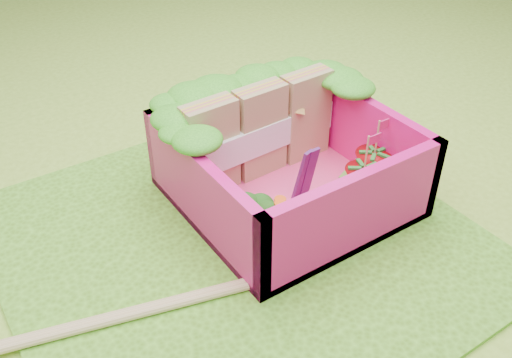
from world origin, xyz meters
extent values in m
plane|color=#82AF31|center=(0.00, 0.00, 0.00)|extent=(14.00, 14.00, 0.00)
cube|color=#518E20|center=(0.00, 0.00, 0.01)|extent=(2.60, 2.60, 0.03)
cube|color=#FF4185|center=(0.48, 0.16, 0.06)|extent=(1.30, 1.30, 0.05)
cube|color=#EE1480|center=(0.48, 0.77, 0.31)|extent=(1.30, 0.07, 0.55)
cube|color=#EE1480|center=(0.48, -0.46, 0.31)|extent=(1.30, 0.07, 0.55)
cube|color=#EE1480|center=(-0.14, 0.16, 0.31)|extent=(0.07, 1.30, 0.55)
cube|color=#EE1480|center=(1.09, 0.16, 0.31)|extent=(0.07, 1.30, 0.55)
ellipsoid|color=#2A7D16|center=(-0.02, 0.74, 0.64)|extent=(0.30, 0.30, 0.11)
ellipsoid|color=#2A7D16|center=(0.15, 0.74, 0.64)|extent=(0.30, 0.30, 0.11)
ellipsoid|color=#2A7D16|center=(0.31, 0.74, 0.64)|extent=(0.30, 0.30, 0.11)
ellipsoid|color=#2A7D16|center=(0.48, 0.74, 0.64)|extent=(0.30, 0.30, 0.11)
ellipsoid|color=#2A7D16|center=(0.65, 0.74, 0.64)|extent=(0.30, 0.30, 0.11)
ellipsoid|color=#2A7D16|center=(0.81, 0.74, 0.64)|extent=(0.30, 0.30, 0.11)
ellipsoid|color=#2A7D16|center=(0.98, 0.74, 0.64)|extent=(0.30, 0.30, 0.11)
ellipsoid|color=#2A7D16|center=(-0.10, 0.26, 0.64)|extent=(0.27, 0.27, 0.10)
ellipsoid|color=#2A7D16|center=(-0.10, 0.40, 0.64)|extent=(0.27, 0.27, 0.10)
ellipsoid|color=#2A7D16|center=(-0.10, 0.54, 0.64)|extent=(0.27, 0.27, 0.10)
ellipsoid|color=#2A7D16|center=(1.06, 0.26, 0.64)|extent=(0.27, 0.27, 0.10)
ellipsoid|color=#2A7D16|center=(1.06, 0.40, 0.64)|extent=(0.27, 0.27, 0.10)
ellipsoid|color=#2A7D16|center=(1.06, 0.54, 0.64)|extent=(0.27, 0.27, 0.10)
cube|color=tan|center=(0.11, 0.47, 0.39)|extent=(0.36, 0.16, 0.62)
cube|color=tan|center=(0.48, 0.47, 0.39)|extent=(0.36, 0.16, 0.62)
cube|color=tan|center=(0.85, 0.47, 0.39)|extent=(0.36, 0.16, 0.62)
cube|color=white|center=(0.48, 0.47, 0.36)|extent=(1.12, 0.22, 0.20)
cylinder|color=#6DAB52|center=(0.02, -0.11, 0.15)|extent=(0.12, 0.12, 0.15)
ellipsoid|color=#1A4913|center=(0.02, -0.11, 0.28)|extent=(0.34, 0.34, 0.12)
cylinder|color=#F55214|center=(0.17, -0.19, 0.22)|extent=(0.07, 0.07, 0.28)
cylinder|color=#F55214|center=(0.22, -0.12, 0.20)|extent=(0.07, 0.07, 0.24)
cube|color=#481750|center=(0.51, 0.05, 0.27)|extent=(0.07, 0.04, 0.38)
cube|color=#481750|center=(0.56, 0.05, 0.27)|extent=(0.07, 0.02, 0.38)
cone|color=#B70B10|center=(0.81, -0.17, 0.20)|extent=(0.24, 0.24, 0.24)
cylinder|color=tan|center=(0.81, -0.17, 0.44)|extent=(0.01, 0.01, 0.24)
cube|color=#DD2472|center=(0.86, -0.17, 0.52)|extent=(0.10, 0.01, 0.06)
cone|color=#B70B10|center=(0.98, -0.09, 0.20)|extent=(0.25, 0.25, 0.25)
cylinder|color=tan|center=(0.98, -0.09, 0.45)|extent=(0.01, 0.01, 0.24)
cube|color=#DD2472|center=(1.03, -0.09, 0.53)|extent=(0.10, 0.01, 0.06)
cube|color=#61A834|center=(0.98, 0.08, 0.11)|extent=(0.32, 0.19, 0.05)
cube|color=#61A834|center=(0.98, -0.12, 0.11)|extent=(0.33, 0.11, 0.05)
cube|color=tan|center=(-1.15, -0.12, 0.05)|extent=(2.36, 0.66, 0.05)
cube|color=tan|center=(-1.09, -0.10, 0.05)|extent=(2.36, 0.66, 0.05)
camera|label=1|loc=(-1.32, -2.17, 2.30)|focal=40.00mm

